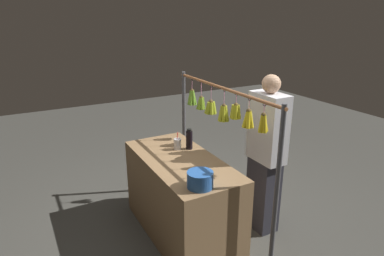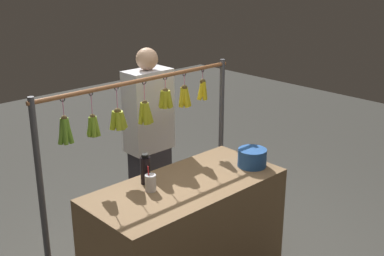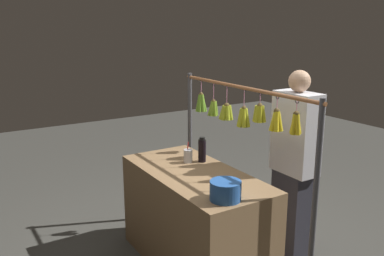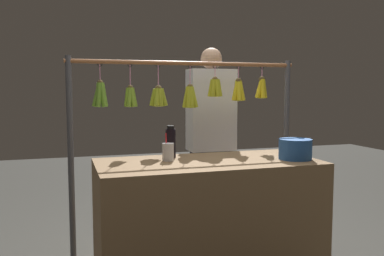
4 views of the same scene
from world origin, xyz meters
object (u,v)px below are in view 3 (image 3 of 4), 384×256
Objects in this scene: vendor_person at (294,169)px; blue_bucket at (226,191)px; water_bottle at (202,150)px; drink_cup at (188,156)px.

blue_bucket is at bearing 105.90° from vendor_person.
vendor_person is at bearing -74.10° from blue_bucket.
water_bottle reaches higher than drink_cup.
water_bottle is 1.01× the size of blue_bucket.
blue_bucket is 0.88m from drink_cup.
vendor_person reaches higher than drink_cup.
blue_bucket is 0.13× the size of vendor_person.
vendor_person is at bearing -130.50° from water_bottle.
water_bottle is 0.14m from drink_cup.
drink_cup is at bearing 67.36° from water_bottle.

